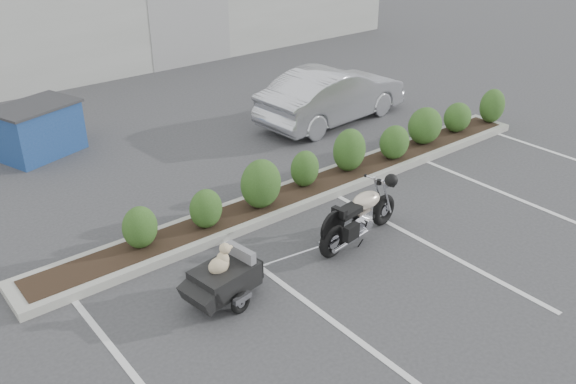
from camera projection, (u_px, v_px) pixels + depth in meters
ground at (356, 254)px, 10.26m from camera, size 90.00×90.00×0.00m
planter_kerb at (315, 188)px, 12.31m from camera, size 12.00×1.00×0.15m
motorcycle at (360, 216)px, 10.46m from camera, size 2.05×0.79×1.18m
pet_trailer at (224, 277)px, 8.95m from camera, size 1.66×0.94×0.98m
sedan at (333, 95)px, 15.65m from camera, size 4.37×1.85×1.40m
dumpster at (38, 129)px, 13.76m from camera, size 2.10×1.74×1.18m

